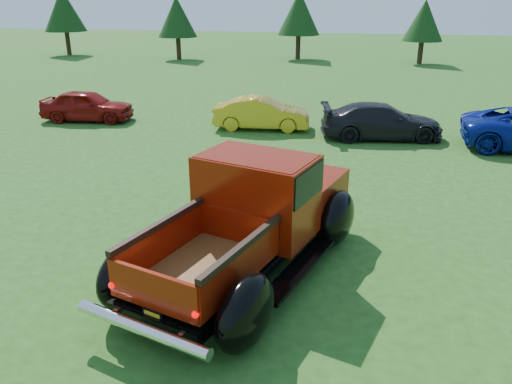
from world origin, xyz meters
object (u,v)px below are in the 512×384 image
show_car_red (87,106)px  show_car_yellow (262,113)px  tree_west (177,17)px  show_car_grey (381,121)px  pickup_truck (257,213)px  tree_mid_right (424,21)px  tree_far_west (64,10)px  tree_mid_left (299,13)px

show_car_red → show_car_yellow: bearing=-95.1°
tree_west → show_car_yellow: (10.50, -19.85, -2.53)m
show_car_red → show_car_grey: bearing=-97.5°
pickup_truck → show_car_red: size_ratio=1.68×
show_car_red → show_car_grey: 11.31m
tree_mid_right → show_car_yellow: bearing=-109.8°
tree_far_west → show_car_yellow: (20.50, -20.85, -2.94)m
tree_far_west → tree_west: tree_far_west is taller
tree_west → show_car_grey: tree_west is taller
show_car_yellow → show_car_grey: 4.33m
tree_west → tree_mid_right: 18.03m
tree_mid_left → tree_far_west: bearing=-177.0°
tree_far_west → show_car_yellow: bearing=-45.5°
tree_west → pickup_truck: 32.17m
tree_west → pickup_truck: (12.36, -29.63, -2.12)m
tree_far_west → show_car_red: tree_far_west is taller
pickup_truck → tree_mid_right: bearing=96.5°
show_car_red → show_car_yellow: 7.00m
tree_west → tree_mid_right: (18.00, 1.00, -0.14)m
tree_mid_left → tree_mid_right: 9.06m
show_car_yellow → show_car_grey: (4.31, -0.40, 0.02)m
tree_far_west → show_car_red: size_ratio=1.46×
tree_far_west → tree_mid_left: size_ratio=1.04×
tree_west → tree_mid_right: size_ratio=1.05×
pickup_truck → show_car_yellow: size_ratio=1.69×
tree_mid_left → tree_mid_right: bearing=-6.3°
tree_west → show_car_red: bearing=-80.1°
tree_mid_right → pickup_truck: tree_mid_right is taller
tree_west → tree_mid_left: (9.00, 2.00, 0.27)m
show_car_yellow → show_car_grey: size_ratio=0.85×
tree_far_west → show_car_red: bearing=-57.3°
tree_far_west → tree_mid_left: bearing=3.0°
show_car_grey → show_car_yellow: bearing=74.5°
show_car_yellow → tree_mid_left: bearing=-1.6°
tree_mid_right → show_car_red: 25.62m
tree_mid_left → pickup_truck: bearing=-83.9°
tree_mid_left → tree_west: bearing=-167.5°
tree_mid_left → show_car_grey: 23.17m
pickup_truck → show_car_red: 13.10m
pickup_truck → show_car_red: pickup_truck is taller
tree_west → tree_mid_right: bearing=3.2°
tree_far_west → tree_mid_left: tree_far_west is taller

